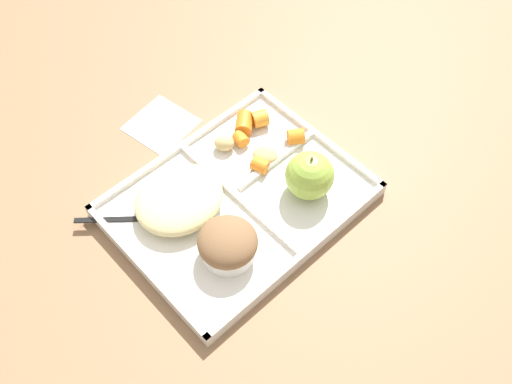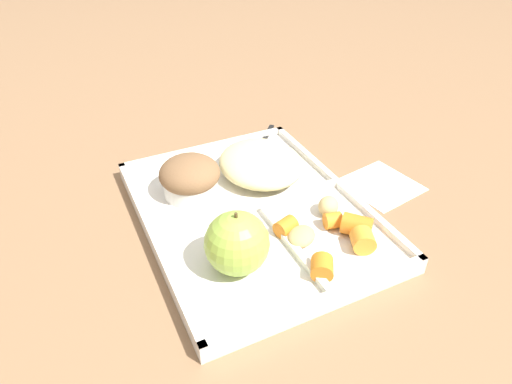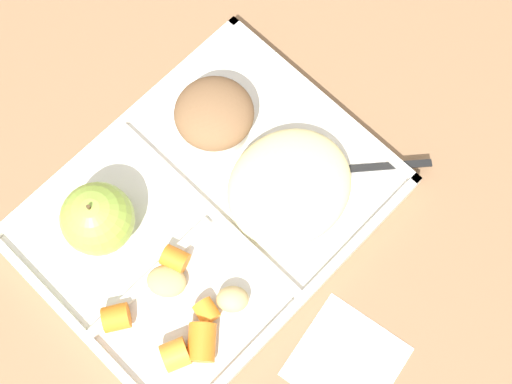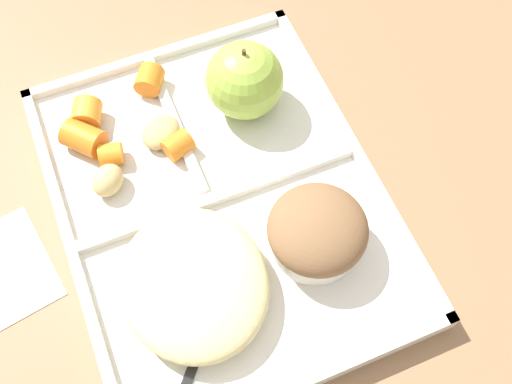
{
  "view_description": "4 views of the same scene",
  "coord_description": "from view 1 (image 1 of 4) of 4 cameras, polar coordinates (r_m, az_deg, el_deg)",
  "views": [
    {
      "loc": [
        0.3,
        0.36,
        0.71
      ],
      "look_at": [
        -0.01,
        0.03,
        0.05
      ],
      "focal_mm": 39.97,
      "sensor_mm": 36.0,
      "label": 1
    },
    {
      "loc": [
        -0.42,
        0.2,
        0.38
      ],
      "look_at": [
        0.03,
        -0.02,
        0.02
      ],
      "focal_mm": 31.81,
      "sensor_mm": 36.0,
      "label": 2
    },
    {
      "loc": [
        -0.11,
        -0.18,
        0.7
      ],
      "look_at": [
        0.04,
        -0.03,
        0.04
      ],
      "focal_mm": 49.5,
      "sensor_mm": 36.0,
      "label": 3
    },
    {
      "loc": [
        0.23,
        -0.06,
        0.49
      ],
      "look_at": [
        0.02,
        0.03,
        0.04
      ],
      "focal_mm": 42.56,
      "sensor_mm": 36.0,
      "label": 4
    }
  ],
  "objects": [
    {
      "name": "potato_chunk_wedge",
      "position": [
        0.88,
        -3.19,
        4.9
      ],
      "size": [
        0.04,
        0.04,
        0.02
      ],
      "primitive_type": "ellipsoid",
      "rotation": [
        0.0,
        0.0,
        2.33
      ],
      "color": "tan",
      "rests_on": "lunch_tray"
    },
    {
      "name": "green_apple",
      "position": [
        0.82,
        5.39,
        1.66
      ],
      "size": [
        0.07,
        0.07,
        0.08
      ],
      "color": "#93B742",
      "rests_on": "lunch_tray"
    },
    {
      "name": "meatball_front",
      "position": [
        0.81,
        -7.23,
        -1.77
      ],
      "size": [
        0.03,
        0.03,
        0.03
      ],
      "primitive_type": "sphere",
      "color": "brown",
      "rests_on": "lunch_tray"
    },
    {
      "name": "carrot_slice_tilted",
      "position": [
        0.86,
        0.39,
        2.67
      ],
      "size": [
        0.03,
        0.03,
        0.02
      ],
      "primitive_type": "cylinder",
      "rotation": [
        0.0,
        1.57,
        5.04
      ],
      "color": "orange",
      "rests_on": "lunch_tray"
    },
    {
      "name": "ground",
      "position": [
        0.85,
        -1.78,
        -1.23
      ],
      "size": [
        6.0,
        6.0,
        0.0
      ],
      "primitive_type": "plane",
      "color": "#846042"
    },
    {
      "name": "potato_chunk_large",
      "position": [
        0.87,
        0.94,
        3.69
      ],
      "size": [
        0.05,
        0.05,
        0.02
      ],
      "primitive_type": "ellipsoid",
      "rotation": [
        0.0,
        0.0,
        2.16
      ],
      "color": "tan",
      "rests_on": "lunch_tray"
    },
    {
      "name": "egg_noodle_pile",
      "position": [
        0.82,
        -7.72,
        -0.7
      ],
      "size": [
        0.13,
        0.12,
        0.04
      ],
      "primitive_type": "ellipsoid",
      "color": "beige",
      "rests_on": "lunch_tray"
    },
    {
      "name": "paper_napkin",
      "position": [
        0.95,
        -9.49,
        6.68
      ],
      "size": [
        0.11,
        0.11,
        0.0
      ],
      "primitive_type": "cube",
      "rotation": [
        0.0,
        0.0,
        0.17
      ],
      "color": "white",
      "rests_on": "ground"
    },
    {
      "name": "bran_muffin",
      "position": [
        0.77,
        -2.84,
        -5.24
      ],
      "size": [
        0.08,
        0.08,
        0.05
      ],
      "color": "silver",
      "rests_on": "lunch_tray"
    },
    {
      "name": "carrot_slice_back",
      "position": [
        0.91,
        0.39,
        7.37
      ],
      "size": [
        0.03,
        0.03,
        0.03
      ],
      "primitive_type": "cylinder",
      "rotation": [
        0.0,
        1.57,
        5.88
      ],
      "color": "orange",
      "rests_on": "lunch_tray"
    },
    {
      "name": "carrot_slice_near_corner",
      "position": [
        0.91,
        -1.19,
        6.88
      ],
      "size": [
        0.04,
        0.04,
        0.03
      ],
      "primitive_type": "cylinder",
      "rotation": [
        0.0,
        1.57,
        3.87
      ],
      "color": "orange",
      "rests_on": "lunch_tray"
    },
    {
      "name": "meatball_center",
      "position": [
        0.82,
        -9.13,
        -0.63
      ],
      "size": [
        0.03,
        0.03,
        0.03
      ],
      "primitive_type": "sphere",
      "color": "brown",
      "rests_on": "lunch_tray"
    },
    {
      "name": "carrot_slice_small",
      "position": [
        0.89,
        -1.53,
        5.33
      ],
      "size": [
        0.02,
        0.02,
        0.02
      ],
      "primitive_type": "cylinder",
      "rotation": [
        0.0,
        1.57,
        1.34
      ],
      "color": "orange",
      "rests_on": "lunch_tray"
    },
    {
      "name": "lunch_tray",
      "position": [
        0.84,
        -1.76,
        -0.88
      ],
      "size": [
        0.35,
        0.27,
        0.02
      ],
      "color": "silver",
      "rests_on": "ground"
    },
    {
      "name": "carrot_slice_edge",
      "position": [
        0.89,
        4.0,
        5.52
      ],
      "size": [
        0.03,
        0.03,
        0.02
      ],
      "primitive_type": "cylinder",
      "rotation": [
        0.0,
        1.57,
        2.57
      ],
      "color": "orange",
      "rests_on": "lunch_tray"
    },
    {
      "name": "plastic_fork",
      "position": [
        0.83,
        -11.36,
        -2.64
      ],
      "size": [
        0.13,
        0.12,
        0.0
      ],
      "color": "black",
      "rests_on": "lunch_tray"
    },
    {
      "name": "meatball_back",
      "position": [
        0.82,
        -8.28,
        -1.09
      ],
      "size": [
        0.04,
        0.04,
        0.04
      ],
      "primitive_type": "sphere",
      "color": "brown",
      "rests_on": "lunch_tray"
    },
    {
      "name": "meatball_side",
      "position": [
        0.81,
        -8.34,
        -1.37
      ],
      "size": [
        0.04,
        0.04,
        0.04
      ],
      "primitive_type": "sphere",
      "color": "#755B4C",
      "rests_on": "lunch_tray"
    }
  ]
}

